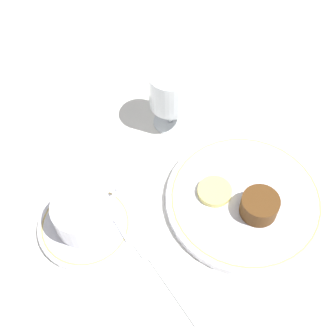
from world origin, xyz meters
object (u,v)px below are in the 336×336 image
at_px(wine_glass, 171,92).
at_px(dessert_cake, 259,206).
at_px(coffee_cup, 83,214).
at_px(dinner_plate, 245,200).
at_px(fork, 156,266).

distance_m(wine_glass, dessert_cake, 0.25).
height_order(coffee_cup, dessert_cake, coffee_cup).
xyz_separation_m(dinner_plate, dessert_cake, (-0.00, -0.03, 0.02)).
relative_size(wine_glass, fork, 0.71).
distance_m(dinner_plate, dessert_cake, 0.04).
xyz_separation_m(coffee_cup, dessert_cake, (0.22, -0.17, -0.01)).
distance_m(fork, dessert_cake, 0.19).
distance_m(dinner_plate, coffee_cup, 0.27).
height_order(wine_glass, fork, wine_glass).
relative_size(dinner_plate, fork, 1.51).
distance_m(coffee_cup, wine_glass, 0.26).
distance_m(dinner_plate, fork, 0.19).
bearing_deg(dinner_plate, coffee_cup, 147.45).
bearing_deg(coffee_cup, dessert_cake, -38.17).
xyz_separation_m(fork, dessert_cake, (0.18, -0.04, 0.03)).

